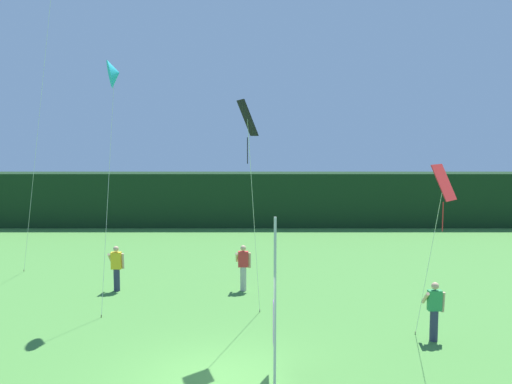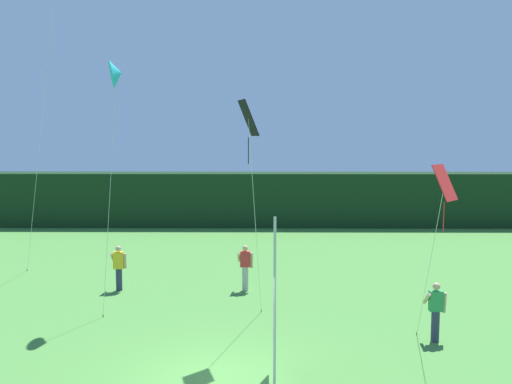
{
  "view_description": "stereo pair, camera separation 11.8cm",
  "coord_description": "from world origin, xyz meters",
  "px_view_note": "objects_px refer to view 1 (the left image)",
  "views": [
    {
      "loc": [
        0.87,
        -12.27,
        5.51
      ],
      "look_at": [
        0.84,
        3.83,
        3.9
      ],
      "focal_mm": 39.38,
      "sensor_mm": 36.0,
      "label": 1
    },
    {
      "loc": [
        0.99,
        -12.27,
        5.51
      ],
      "look_at": [
        0.84,
        3.83,
        3.9
      ],
      "focal_mm": 39.38,
      "sensor_mm": 36.0,
      "label": 2
    }
  ],
  "objects_px": {
    "person_far_left": "(244,267)",
    "person_near_banner": "(436,310)",
    "banner_flag": "(276,303)",
    "kite_red_diamond_1": "(444,189)",
    "kite_cyan_delta_3": "(116,74)",
    "person_mid_field": "(118,267)",
    "kite_black_diamond_2": "(249,126)"
  },
  "relations": [
    {
      "from": "person_far_left",
      "to": "kite_cyan_delta_3",
      "type": "height_order",
      "value": "kite_cyan_delta_3"
    },
    {
      "from": "kite_black_diamond_2",
      "to": "banner_flag",
      "type": "bearing_deg",
      "value": -77.7
    },
    {
      "from": "person_near_banner",
      "to": "person_mid_field",
      "type": "relative_size",
      "value": 0.99
    },
    {
      "from": "person_far_left",
      "to": "person_near_banner",
      "type": "bearing_deg",
      "value": -43.25
    },
    {
      "from": "person_mid_field",
      "to": "kite_black_diamond_2",
      "type": "bearing_deg",
      "value": -44.28
    },
    {
      "from": "person_near_banner",
      "to": "kite_red_diamond_1",
      "type": "bearing_deg",
      "value": -104.42
    },
    {
      "from": "banner_flag",
      "to": "person_far_left",
      "type": "height_order",
      "value": "banner_flag"
    },
    {
      "from": "kite_black_diamond_2",
      "to": "kite_red_diamond_1",
      "type": "bearing_deg",
      "value": -21.58
    },
    {
      "from": "banner_flag",
      "to": "kite_cyan_delta_3",
      "type": "height_order",
      "value": "kite_cyan_delta_3"
    },
    {
      "from": "kite_red_diamond_1",
      "to": "banner_flag",
      "type": "bearing_deg",
      "value": -165.45
    },
    {
      "from": "person_far_left",
      "to": "kite_red_diamond_1",
      "type": "xyz_separation_m",
      "value": [
        4.86,
        -6.5,
        3.39
      ]
    },
    {
      "from": "person_near_banner",
      "to": "person_mid_field",
      "type": "height_order",
      "value": "person_mid_field"
    },
    {
      "from": "banner_flag",
      "to": "person_mid_field",
      "type": "xyz_separation_m",
      "value": [
        -5.38,
        7.5,
        -0.95
      ]
    },
    {
      "from": "person_far_left",
      "to": "kite_cyan_delta_3",
      "type": "relative_size",
      "value": 0.21
    },
    {
      "from": "banner_flag",
      "to": "kite_red_diamond_1",
      "type": "relative_size",
      "value": 0.78
    },
    {
      "from": "person_near_banner",
      "to": "person_far_left",
      "type": "xyz_separation_m",
      "value": [
        -5.26,
        4.95,
        0.02
      ]
    },
    {
      "from": "banner_flag",
      "to": "person_near_banner",
      "type": "xyz_separation_m",
      "value": [
        4.39,
        2.59,
        -0.96
      ]
    },
    {
      "from": "person_mid_field",
      "to": "person_far_left",
      "type": "bearing_deg",
      "value": 0.39
    },
    {
      "from": "banner_flag",
      "to": "person_near_banner",
      "type": "height_order",
      "value": "banner_flag"
    },
    {
      "from": "banner_flag",
      "to": "person_far_left",
      "type": "bearing_deg",
      "value": 96.55
    },
    {
      "from": "kite_red_diamond_1",
      "to": "kite_black_diamond_2",
      "type": "relative_size",
      "value": 0.75
    },
    {
      "from": "person_near_banner",
      "to": "kite_red_diamond_1",
      "type": "relative_size",
      "value": 0.33
    },
    {
      "from": "person_near_banner",
      "to": "person_mid_field",
      "type": "distance_m",
      "value": 10.94
    },
    {
      "from": "kite_cyan_delta_3",
      "to": "kite_black_diamond_2",
      "type": "bearing_deg",
      "value": -33.21
    },
    {
      "from": "person_far_left",
      "to": "kite_red_diamond_1",
      "type": "bearing_deg",
      "value": -53.22
    },
    {
      "from": "person_near_banner",
      "to": "person_far_left",
      "type": "height_order",
      "value": "person_far_left"
    },
    {
      "from": "banner_flag",
      "to": "kite_red_diamond_1",
      "type": "height_order",
      "value": "kite_red_diamond_1"
    },
    {
      "from": "person_near_banner",
      "to": "kite_red_diamond_1",
      "type": "xyz_separation_m",
      "value": [
        -0.4,
        -1.55,
        3.4
      ]
    },
    {
      "from": "person_mid_field",
      "to": "kite_red_diamond_1",
      "type": "height_order",
      "value": "kite_red_diamond_1"
    },
    {
      "from": "kite_red_diamond_1",
      "to": "person_far_left",
      "type": "bearing_deg",
      "value": 126.78
    },
    {
      "from": "person_mid_field",
      "to": "kite_black_diamond_2",
      "type": "relative_size",
      "value": 0.25
    },
    {
      "from": "person_far_left",
      "to": "kite_black_diamond_2",
      "type": "bearing_deg",
      "value": -87.05
    }
  ]
}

